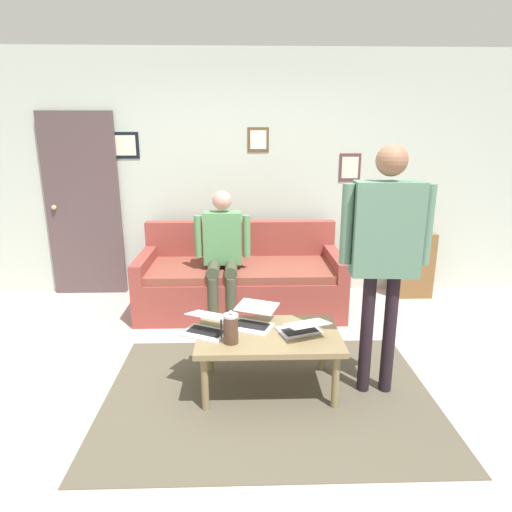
{
  "coord_description": "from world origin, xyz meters",
  "views": [
    {
      "loc": [
        0.06,
        2.84,
        1.8
      ],
      "look_at": [
        -0.04,
        -0.77,
        0.8
      ],
      "focal_mm": 30.72,
      "sensor_mm": 36.0,
      "label": 1
    }
  ],
  "objects_px": {
    "couch": "(241,281)",
    "laptop_center": "(302,328)",
    "laptop_right": "(207,327)",
    "person_standing": "(385,241)",
    "laptop_left": "(253,319)",
    "flower_vase": "(416,220)",
    "coffee_table": "(269,339)",
    "french_press": "(231,328)",
    "side_shelf": "(412,264)",
    "person_seated": "(223,248)",
    "interior_door": "(83,206)"
  },
  "relations": [
    {
      "from": "laptop_left",
      "to": "flower_vase",
      "type": "xyz_separation_m",
      "value": [
        -1.87,
        -1.79,
        0.39
      ]
    },
    {
      "from": "interior_door",
      "to": "flower_vase",
      "type": "bearing_deg",
      "value": 177.38
    },
    {
      "from": "person_standing",
      "to": "side_shelf",
      "type": "bearing_deg",
      "value": -116.7
    },
    {
      "from": "coffee_table",
      "to": "person_seated",
      "type": "relative_size",
      "value": 0.79
    },
    {
      "from": "interior_door",
      "to": "laptop_center",
      "type": "bearing_deg",
      "value": 136.21
    },
    {
      "from": "couch",
      "to": "person_seated",
      "type": "xyz_separation_m",
      "value": [
        0.17,
        0.23,
        0.43
      ]
    },
    {
      "from": "side_shelf",
      "to": "flower_vase",
      "type": "height_order",
      "value": "flower_vase"
    },
    {
      "from": "interior_door",
      "to": "person_seated",
      "type": "xyz_separation_m",
      "value": [
        -1.59,
        0.77,
        -0.3
      ]
    },
    {
      "from": "couch",
      "to": "flower_vase",
      "type": "xyz_separation_m",
      "value": [
        -1.97,
        -0.37,
        0.57
      ]
    },
    {
      "from": "interior_door",
      "to": "side_shelf",
      "type": "height_order",
      "value": "interior_door"
    },
    {
      "from": "side_shelf",
      "to": "flower_vase",
      "type": "xyz_separation_m",
      "value": [
        0.0,
        -0.0,
        0.51
      ]
    },
    {
      "from": "side_shelf",
      "to": "person_standing",
      "type": "relative_size",
      "value": 0.43
    },
    {
      "from": "laptop_left",
      "to": "person_standing",
      "type": "distance_m",
      "value": 1.1
    },
    {
      "from": "laptop_right",
      "to": "person_standing",
      "type": "height_order",
      "value": "person_standing"
    },
    {
      "from": "person_standing",
      "to": "person_seated",
      "type": "distance_m",
      "value": 1.84
    },
    {
      "from": "french_press",
      "to": "side_shelf",
      "type": "relative_size",
      "value": 0.31
    },
    {
      "from": "laptop_left",
      "to": "laptop_right",
      "type": "bearing_deg",
      "value": 18.27
    },
    {
      "from": "person_seated",
      "to": "person_standing",
      "type": "bearing_deg",
      "value": 129.81
    },
    {
      "from": "laptop_center",
      "to": "french_press",
      "type": "bearing_deg",
      "value": 14.09
    },
    {
      "from": "french_press",
      "to": "coffee_table",
      "type": "bearing_deg",
      "value": -152.04
    },
    {
      "from": "coffee_table",
      "to": "side_shelf",
      "type": "height_order",
      "value": "side_shelf"
    },
    {
      "from": "interior_door",
      "to": "coffee_table",
      "type": "relative_size",
      "value": 2.03
    },
    {
      "from": "couch",
      "to": "laptop_right",
      "type": "distance_m",
      "value": 1.56
    },
    {
      "from": "laptop_right",
      "to": "flower_vase",
      "type": "relative_size",
      "value": 1.0
    },
    {
      "from": "couch",
      "to": "laptop_center",
      "type": "xyz_separation_m",
      "value": [
        -0.44,
        1.58,
        0.18
      ]
    },
    {
      "from": "couch",
      "to": "side_shelf",
      "type": "height_order",
      "value": "couch"
    },
    {
      "from": "coffee_table",
      "to": "person_seated",
      "type": "height_order",
      "value": "person_seated"
    },
    {
      "from": "laptop_right",
      "to": "side_shelf",
      "type": "relative_size",
      "value": 0.54
    },
    {
      "from": "couch",
      "to": "interior_door",
      "type": "bearing_deg",
      "value": -16.94
    },
    {
      "from": "interior_door",
      "to": "person_seated",
      "type": "bearing_deg",
      "value": 154.33
    },
    {
      "from": "laptop_center",
      "to": "french_press",
      "type": "height_order",
      "value": "french_press"
    },
    {
      "from": "laptop_left",
      "to": "laptop_center",
      "type": "xyz_separation_m",
      "value": [
        -0.34,
        0.15,
        -0.0
      ]
    },
    {
      "from": "french_press",
      "to": "flower_vase",
      "type": "distance_m",
      "value": 2.91
    },
    {
      "from": "couch",
      "to": "coffee_table",
      "type": "distance_m",
      "value": 1.58
    },
    {
      "from": "flower_vase",
      "to": "person_seated",
      "type": "xyz_separation_m",
      "value": [
        2.14,
        0.59,
        -0.15
      ]
    },
    {
      "from": "laptop_right",
      "to": "flower_vase",
      "type": "bearing_deg",
      "value": -139.2
    },
    {
      "from": "laptop_right",
      "to": "person_standing",
      "type": "relative_size",
      "value": 0.23
    },
    {
      "from": "couch",
      "to": "french_press",
      "type": "bearing_deg",
      "value": 88.05
    },
    {
      "from": "person_seated",
      "to": "coffee_table",
      "type": "bearing_deg",
      "value": 105.91
    },
    {
      "from": "couch",
      "to": "laptop_center",
      "type": "distance_m",
      "value": 1.64
    },
    {
      "from": "side_shelf",
      "to": "person_seated",
      "type": "xyz_separation_m",
      "value": [
        2.14,
        0.59,
        0.36
      ]
    },
    {
      "from": "person_seated",
      "to": "laptop_center",
      "type": "bearing_deg",
      "value": 114.42
    },
    {
      "from": "laptop_left",
      "to": "french_press",
      "type": "bearing_deg",
      "value": 60.72
    },
    {
      "from": "side_shelf",
      "to": "interior_door",
      "type": "bearing_deg",
      "value": -2.64
    },
    {
      "from": "interior_door",
      "to": "laptop_right",
      "type": "relative_size",
      "value": 5.09
    },
    {
      "from": "laptop_right",
      "to": "laptop_center",
      "type": "bearing_deg",
      "value": 176.4
    },
    {
      "from": "laptop_center",
      "to": "side_shelf",
      "type": "bearing_deg",
      "value": -128.24
    },
    {
      "from": "side_shelf",
      "to": "flower_vase",
      "type": "relative_size",
      "value": 1.84
    },
    {
      "from": "flower_vase",
      "to": "person_standing",
      "type": "xyz_separation_m",
      "value": [
        0.99,
        1.97,
        0.24
      ]
    },
    {
      "from": "interior_door",
      "to": "french_press",
      "type": "bearing_deg",
      "value": 127.38
    }
  ]
}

